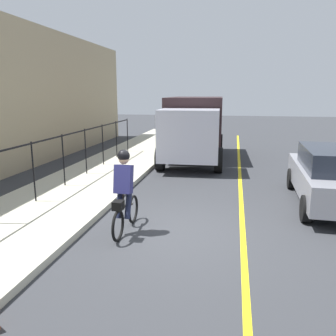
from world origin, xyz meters
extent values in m
plane|color=#313337|center=(0.00, 0.00, 0.00)|extent=(80.00, 80.00, 0.00)
cube|color=yellow|center=(0.00, -1.60, 0.00)|extent=(36.00, 0.12, 0.01)
cube|color=#B3B09C|center=(0.00, 3.40, 0.07)|extent=(40.00, 3.20, 0.15)
cylinder|color=black|center=(1.00, 3.80, 0.95)|extent=(0.04, 0.04, 1.60)
cylinder|color=black|center=(2.65, 3.80, 0.95)|extent=(0.04, 0.04, 1.60)
cylinder|color=black|center=(4.29, 3.80, 0.95)|extent=(0.04, 0.04, 1.60)
cylinder|color=black|center=(5.94, 3.80, 0.95)|extent=(0.04, 0.04, 1.60)
cylinder|color=black|center=(7.58, 3.80, 0.95)|extent=(0.04, 0.04, 1.60)
cylinder|color=black|center=(9.23, 3.80, 0.95)|extent=(0.04, 0.04, 1.60)
cube|color=black|center=(1.00, 3.80, 1.70)|extent=(16.46, 0.04, 0.04)
torus|color=black|center=(0.35, 0.91, 0.33)|extent=(0.66, 0.07, 0.66)
torus|color=black|center=(-0.70, 0.92, 0.33)|extent=(0.66, 0.07, 0.66)
cube|color=black|center=(-0.18, 0.91, 0.58)|extent=(0.93, 0.05, 0.24)
cylinder|color=black|center=(-0.33, 0.92, 0.73)|extent=(0.03, 0.03, 0.35)
cube|color=navy|center=(-0.28, 0.92, 1.21)|extent=(0.34, 0.36, 0.63)
sphere|color=tan|center=(-0.23, 0.92, 1.62)|extent=(0.22, 0.22, 0.22)
sphere|color=black|center=(-0.23, 0.92, 1.70)|extent=(0.26, 0.26, 0.26)
cylinder|color=#191E38|center=(-0.30, 1.02, 0.68)|extent=(0.34, 0.12, 0.65)
cylinder|color=#191E38|center=(-0.30, 0.82, 0.68)|extent=(0.34, 0.12, 0.65)
cube|color=black|center=(-0.65, 0.92, 0.75)|extent=(0.24, 0.20, 0.18)
cube|color=gray|center=(2.62, -3.97, 0.67)|extent=(4.46, 1.96, 0.70)
cylinder|color=black|center=(4.15, -3.18, 0.32)|extent=(0.65, 0.24, 0.64)
cylinder|color=black|center=(1.16, -3.06, 0.32)|extent=(0.65, 0.24, 0.64)
cube|color=#2C1D1F|center=(9.23, 0.45, 1.63)|extent=(4.85, 2.58, 2.30)
cube|color=#B3B3C3|center=(5.82, 0.32, 1.43)|extent=(1.90, 2.28, 1.90)
cylinder|color=black|center=(6.00, -0.79, 0.48)|extent=(0.97, 0.34, 0.96)
cylinder|color=black|center=(5.91, 1.45, 0.48)|extent=(0.97, 0.34, 0.96)
cylinder|color=black|center=(10.34, -0.62, 0.48)|extent=(0.97, 0.34, 0.96)
cylinder|color=black|center=(10.25, 1.61, 0.48)|extent=(0.97, 0.34, 0.96)
camera|label=1|loc=(-7.04, -1.33, 2.98)|focal=37.10mm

